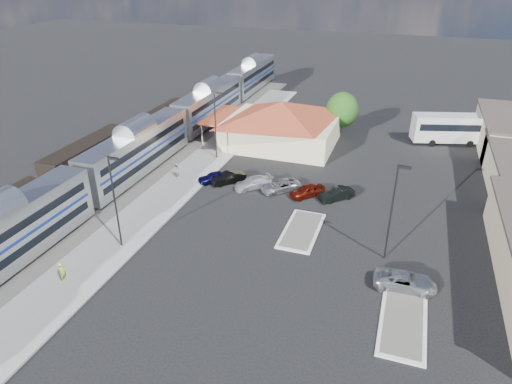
% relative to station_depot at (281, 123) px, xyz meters
% --- Properties ---
extents(ground, '(280.00, 280.00, 0.00)m').
position_rel_station_depot_xyz_m(ground, '(4.56, -24.00, -3.13)').
color(ground, black).
rests_on(ground, ground).
extents(railbed, '(16.00, 100.00, 0.12)m').
position_rel_station_depot_xyz_m(railbed, '(-16.44, -16.00, -3.07)').
color(railbed, '#4C4944').
rests_on(railbed, ground).
extents(platform, '(5.50, 92.00, 0.18)m').
position_rel_station_depot_xyz_m(platform, '(-7.44, -18.00, -3.04)').
color(platform, gray).
rests_on(platform, ground).
extents(passenger_train, '(3.00, 104.00, 5.55)m').
position_rel_station_depot_xyz_m(passenger_train, '(-13.44, -15.43, -0.26)').
color(passenger_train, silver).
rests_on(passenger_train, ground).
extents(freight_cars, '(2.80, 46.00, 4.00)m').
position_rel_station_depot_xyz_m(freight_cars, '(-19.44, -17.12, -1.21)').
color(freight_cars, black).
rests_on(freight_cars, ground).
extents(station_depot, '(18.35, 12.24, 6.20)m').
position_rel_station_depot_xyz_m(station_depot, '(0.00, 0.00, 0.00)').
color(station_depot, beige).
rests_on(station_depot, ground).
extents(traffic_island_south, '(3.30, 7.50, 0.21)m').
position_rel_station_depot_xyz_m(traffic_island_south, '(8.56, -22.00, -3.03)').
color(traffic_island_south, silver).
rests_on(traffic_island_south, ground).
extents(traffic_island_north, '(3.30, 7.50, 0.21)m').
position_rel_station_depot_xyz_m(traffic_island_north, '(18.56, -32.00, -3.03)').
color(traffic_island_north, silver).
rests_on(traffic_island_north, ground).
extents(lamp_plat_s, '(1.08, 0.25, 9.00)m').
position_rel_station_depot_xyz_m(lamp_plat_s, '(-6.34, -30.00, 2.21)').
color(lamp_plat_s, black).
rests_on(lamp_plat_s, ground).
extents(lamp_plat_n, '(1.08, 0.25, 9.00)m').
position_rel_station_depot_xyz_m(lamp_plat_n, '(-6.34, -8.00, 2.21)').
color(lamp_plat_n, black).
rests_on(lamp_plat_n, ground).
extents(lamp_lot, '(1.08, 0.25, 9.00)m').
position_rel_station_depot_xyz_m(lamp_lot, '(16.66, -24.00, 2.21)').
color(lamp_lot, black).
rests_on(lamp_lot, ground).
extents(tree_depot, '(4.71, 4.71, 6.63)m').
position_rel_station_depot_xyz_m(tree_depot, '(7.56, 6.00, 0.89)').
color(tree_depot, '#382314').
rests_on(tree_depot, ground).
extents(suv, '(5.06, 2.47, 1.38)m').
position_rel_station_depot_xyz_m(suv, '(18.44, -27.76, -2.44)').
color(suv, '#AEB1B6').
rests_on(suv, ground).
extents(coach_bus, '(13.29, 6.26, 4.18)m').
position_rel_station_depot_xyz_m(coach_bus, '(23.96, 8.34, -0.73)').
color(coach_bus, white).
rests_on(coach_bus, ground).
extents(person_a, '(0.43, 0.66, 1.78)m').
position_rel_station_depot_xyz_m(person_a, '(-7.87, -36.02, -2.06)').
color(person_a, '#B2C23C').
rests_on(person_a, platform).
extents(person_b, '(0.81, 0.94, 1.67)m').
position_rel_station_depot_xyz_m(person_b, '(-8.70, -15.00, -2.12)').
color(person_b, silver).
rests_on(person_b, platform).
extents(parked_car_a, '(3.80, 3.58, 1.27)m').
position_rel_station_depot_xyz_m(parked_car_a, '(-3.94, -14.66, -2.50)').
color(parked_car_a, '#0C0C3D').
rests_on(parked_car_a, ground).
extents(parked_car_b, '(4.01, 3.96, 1.38)m').
position_rel_station_depot_xyz_m(parked_car_b, '(-2.21, -14.36, -2.44)').
color(parked_car_b, black).
rests_on(parked_car_b, ground).
extents(parked_car_c, '(4.58, 4.47, 1.32)m').
position_rel_station_depot_xyz_m(parked_car_c, '(0.99, -14.66, -2.47)').
color(parked_car_c, silver).
rests_on(parked_car_c, ground).
extents(parked_car_d, '(4.84, 4.71, 1.29)m').
position_rel_station_depot_xyz_m(parked_car_d, '(4.19, -14.36, -2.49)').
color(parked_car_d, '#96989E').
rests_on(parked_car_d, ground).
extents(parked_car_e, '(4.04, 4.05, 1.39)m').
position_rel_station_depot_xyz_m(parked_car_e, '(7.39, -14.66, -2.44)').
color(parked_car_e, maroon).
rests_on(parked_car_e, ground).
extents(parked_car_f, '(3.89, 3.84, 1.34)m').
position_rel_station_depot_xyz_m(parked_car_f, '(10.59, -14.36, -2.46)').
color(parked_car_f, black).
rests_on(parked_car_f, ground).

